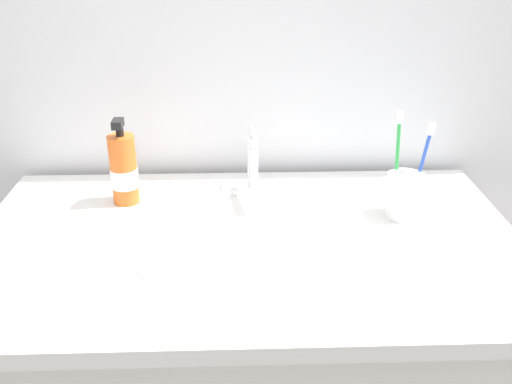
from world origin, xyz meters
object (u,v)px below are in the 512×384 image
(toothbrush_green, at_px, (397,155))
(toothbrush_cup, at_px, (404,196))
(soap_dispenser, at_px, (124,170))
(toothbrush_blue, at_px, (423,162))
(faucet, at_px, (253,166))

(toothbrush_green, bearing_deg, toothbrush_cup, -66.93)
(toothbrush_green, xyz_separation_m, soap_dispenser, (-0.55, 0.05, -0.05))
(toothbrush_blue, bearing_deg, toothbrush_green, 165.16)
(toothbrush_cup, height_order, toothbrush_green, toothbrush_green)
(faucet, xyz_separation_m, toothbrush_blue, (0.33, -0.09, 0.04))
(faucet, height_order, soap_dispenser, soap_dispenser)
(toothbrush_green, relative_size, toothbrush_blue, 1.10)
(faucet, distance_m, toothbrush_cup, 0.32)
(toothbrush_cup, distance_m, toothbrush_green, 0.08)
(soap_dispenser, bearing_deg, faucet, 6.43)
(toothbrush_blue, height_order, soap_dispenser, toothbrush_blue)
(faucet, xyz_separation_m, toothbrush_green, (0.28, -0.08, 0.05))
(toothbrush_green, bearing_deg, toothbrush_blue, -14.84)
(toothbrush_blue, bearing_deg, soap_dispenser, 173.89)
(faucet, relative_size, toothbrush_green, 0.84)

